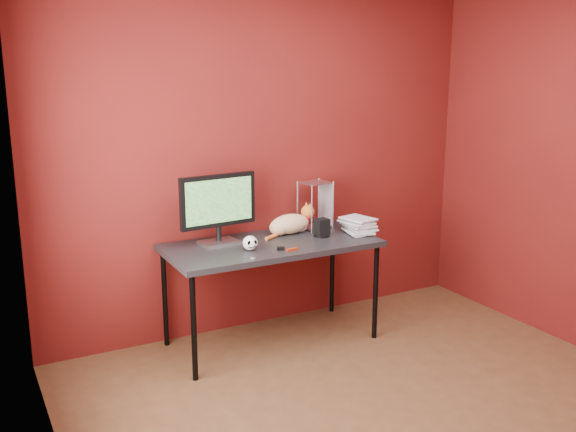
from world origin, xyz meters
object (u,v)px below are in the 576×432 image
desk (271,249)px  cat (290,224)px  monitor (218,206)px  speaker (322,228)px  skull_mug (250,243)px  book_stack (349,151)px

desk → cat: 0.31m
monitor → speaker: bearing=-18.6°
skull_mug → book_stack: 1.00m
speaker → book_stack: 0.59m
cat → book_stack: 0.69m
monitor → skull_mug: bearing=-69.4°
cat → book_stack: bearing=-31.8°
desk → skull_mug: size_ratio=14.57×
desk → speaker: bearing=-3.5°
cat → speaker: size_ratio=3.46×
monitor → speaker: size_ratio=4.28×
speaker → book_stack: (0.21, -0.02, 0.55)m
skull_mug → book_stack: size_ratio=0.08×
monitor → cat: 0.61m
desk → speaker: size_ratio=11.26×
skull_mug → book_stack: (0.83, 0.07, 0.56)m
speaker → book_stack: size_ratio=0.11×
cat → book_stack: (0.38, -0.20, 0.54)m
monitor → speaker: monitor is taller
desk → monitor: size_ratio=2.63×
skull_mug → book_stack: bearing=10.1°
cat → book_stack: size_ratio=0.37×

